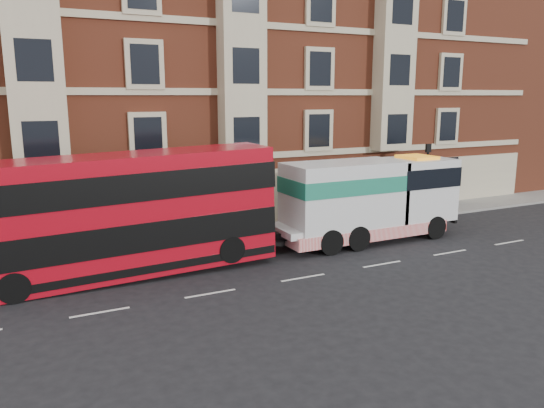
{
  "coord_description": "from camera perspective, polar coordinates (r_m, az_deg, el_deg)",
  "views": [
    {
      "loc": [
        -10.24,
        -17.9,
        7.29
      ],
      "look_at": [
        0.56,
        4.0,
        2.29
      ],
      "focal_mm": 35.0,
      "sensor_mm": 36.0,
      "label": 1
    }
  ],
  "objects": [
    {
      "name": "double_decker_bus",
      "position": [
        22.24,
        -15.73,
        -0.92
      ],
      "size": [
        12.36,
        2.84,
        5.0
      ],
      "color": "#A60916",
      "rests_on": "ground"
    },
    {
      "name": "ground",
      "position": [
        21.88,
        3.36,
        -7.93
      ],
      "size": [
        120.0,
        120.0,
        0.0
      ],
      "primitive_type": "plane",
      "color": "black",
      "rests_on": "ground"
    },
    {
      "name": "lamp_post_east",
      "position": [
        33.12,
        16.31,
        3.09
      ],
      "size": [
        0.35,
        0.15,
        4.35
      ],
      "color": "black",
      "rests_on": "sidewalk"
    },
    {
      "name": "sidewalk",
      "position": [
        28.32,
        -4.15,
        -3.23
      ],
      "size": [
        90.0,
        3.0,
        0.15
      ],
      "primitive_type": "cube",
      "color": "slate",
      "rests_on": "ground"
    },
    {
      "name": "tow_truck",
      "position": [
        27.16,
        10.16,
        0.55
      ],
      "size": [
        9.9,
        2.93,
        4.12
      ],
      "color": "silver",
      "rests_on": "ground"
    },
    {
      "name": "lamp_post_west",
      "position": [
        24.9,
        -15.98,
        0.43
      ],
      "size": [
        0.35,
        0.15,
        4.35
      ],
      "color": "black",
      "rests_on": "sidewalk"
    },
    {
      "name": "pedestrian",
      "position": [
        26.63,
        -19.79,
        -2.73
      ],
      "size": [
        0.76,
        0.75,
        1.76
      ],
      "primitive_type": "imported",
      "rotation": [
        0.0,
        0.0,
        -0.75
      ],
      "color": "#17252E",
      "rests_on": "sidewalk"
    },
    {
      "name": "victorian_terrace",
      "position": [
        34.72,
        -8.47,
        16.03
      ],
      "size": [
        45.0,
        12.0,
        20.4
      ],
      "color": "brown",
      "rests_on": "ground"
    }
  ]
}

